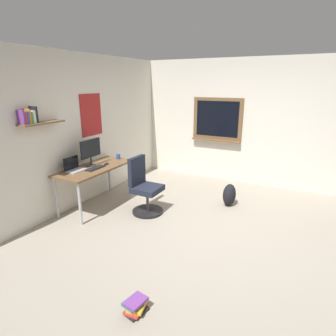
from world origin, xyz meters
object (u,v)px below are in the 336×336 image
object	(u,v)px
office_chair	(144,189)
coffee_mug	(118,157)
keyboard	(96,168)
backpack	(229,195)
desk	(95,171)
laptop	(74,168)
monitor_primary	(91,151)
computer_mouse	(106,164)
book_stack_on_floor	(136,305)

from	to	relation	value
office_chair	coffee_mug	world-z (taller)	office_chair
keyboard	backpack	bearing A→B (deg)	-59.23
desk	laptop	world-z (taller)	laptop
office_chair	backpack	world-z (taller)	office_chair
office_chair	monitor_primary	size ratio (longest dim) A/B	2.05
desk	coffee_mug	world-z (taller)	coffee_mug
office_chair	laptop	distance (m)	1.20
office_chair	backpack	bearing A→B (deg)	-52.10
monitor_primary	laptop	bearing A→B (deg)	172.36
backpack	coffee_mug	bearing A→B (deg)	103.59
desk	coffee_mug	bearing A→B (deg)	-2.59
backpack	laptop	bearing A→B (deg)	122.94
keyboard	monitor_primary	bearing A→B (deg)	58.87
desk	computer_mouse	world-z (taller)	computer_mouse
desk	backpack	xyz separation A→B (m)	(1.11, -2.07, -0.45)
keyboard	coffee_mug	world-z (taller)	coffee_mug
laptop	monitor_primary	distance (m)	0.42
backpack	book_stack_on_floor	bearing A→B (deg)	178.18
desk	book_stack_on_floor	world-z (taller)	desk
coffee_mug	computer_mouse	bearing A→B (deg)	-173.05
monitor_primary	keyboard	xyz separation A→B (m)	(-0.11, -0.18, -0.26)
coffee_mug	keyboard	bearing A→B (deg)	-175.86
laptop	monitor_primary	xyz separation A→B (m)	(0.36, -0.05, 0.22)
laptop	keyboard	size ratio (longest dim) A/B	0.84
monitor_primary	computer_mouse	world-z (taller)	monitor_primary
computer_mouse	monitor_primary	bearing A→B (deg)	133.97
book_stack_on_floor	laptop	bearing A→B (deg)	56.58
laptop	computer_mouse	size ratio (longest dim) A/B	2.98
laptop	office_chair	bearing A→B (deg)	-63.65
coffee_mug	desk	bearing A→B (deg)	177.41
desk	book_stack_on_floor	size ratio (longest dim) A/B	5.56
desk	laptop	xyz separation A→B (m)	(-0.32, 0.15, 0.13)
office_chair	keyboard	bearing A→B (deg)	107.75
office_chair	laptop	size ratio (longest dim) A/B	3.06
desk	office_chair	size ratio (longest dim) A/B	1.51
desk	backpack	bearing A→B (deg)	-61.72
office_chair	laptop	world-z (taller)	same
coffee_mug	monitor_primary	bearing A→B (deg)	167.56
monitor_primary	keyboard	distance (m)	0.33
office_chair	book_stack_on_floor	world-z (taller)	office_chair
book_stack_on_floor	computer_mouse	bearing A→B (deg)	44.46
laptop	keyboard	distance (m)	0.34
keyboard	book_stack_on_floor	bearing A→B (deg)	-131.07
office_chair	laptop	bearing A→B (deg)	116.35
desk	book_stack_on_floor	distance (m)	2.69
coffee_mug	backpack	size ratio (longest dim) A/B	0.23
laptop	coffee_mug	size ratio (longest dim) A/B	3.37
office_chair	monitor_primary	world-z (taller)	monitor_primary
backpack	book_stack_on_floor	world-z (taller)	backpack
office_chair	coffee_mug	size ratio (longest dim) A/B	10.33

